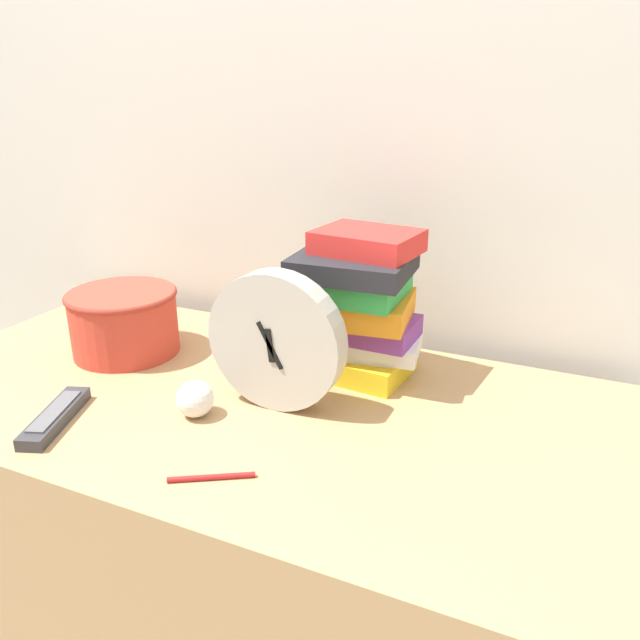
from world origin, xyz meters
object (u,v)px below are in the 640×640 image
book_stack (360,303)px  crumpled_paper_ball (195,399)px  desk_clock (276,341)px  pen (212,477)px  basket (124,320)px  tv_remote (55,417)px

book_stack → crumpled_paper_ball: 0.33m
desk_clock → crumpled_paper_ball: (-0.11, -0.09, -0.09)m
desk_clock → book_stack: book_stack is taller
pen → desk_clock: bearing=94.1°
basket → crumpled_paper_ball: (0.28, -0.16, -0.04)m
basket → tv_remote: (0.08, -0.27, -0.06)m
desk_clock → crumpled_paper_ball: desk_clock is taller
crumpled_paper_ball → pen: crumpled_paper_ball is taller
desk_clock → tv_remote: 0.37m
book_stack → basket: book_stack is taller
book_stack → tv_remote: 0.54m
tv_remote → pen: size_ratio=1.66×
tv_remote → pen: (0.31, -0.03, -0.01)m
basket → tv_remote: basket is taller
book_stack → tv_remote: size_ratio=1.52×
book_stack → crumpled_paper_ball: (-0.19, -0.26, -0.11)m
book_stack → pen: book_stack is taller
tv_remote → crumpled_paper_ball: (0.19, 0.11, 0.02)m
book_stack → pen: (-0.06, -0.40, -0.14)m
crumpled_paper_ball → pen: 0.19m
pen → crumpled_paper_ball: bearing=131.3°
tv_remote → crumpled_paper_ball: 0.22m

